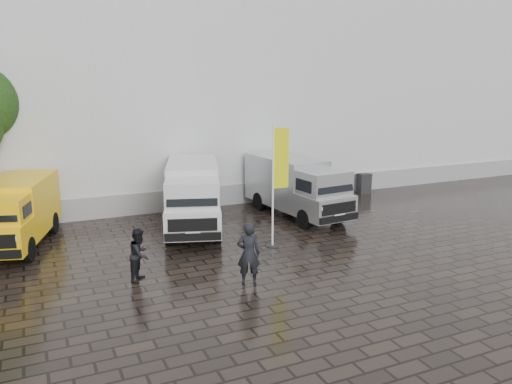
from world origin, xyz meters
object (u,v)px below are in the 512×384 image
at_px(person_tent, 140,254).
at_px(person_front, 249,254).
at_px(van_silver, 297,188).
at_px(flagpole, 277,179).
at_px(wheelie_bin, 364,183).
at_px(van_white, 193,197).
at_px(van_yellow, 14,215).

bearing_deg(person_tent, person_front, -85.65).
distance_m(van_silver, flagpole, 4.55).
bearing_deg(person_front, flagpole, -105.64).
distance_m(flagpole, wheelie_bin, 10.59).
distance_m(van_silver, person_tent, 9.33).
height_order(person_front, person_tent, person_front).
relative_size(van_silver, wheelie_bin, 5.51).
distance_m(flagpole, person_tent, 5.74).
height_order(van_white, person_tent, van_white).
distance_m(van_white, flagpole, 4.23).
xyz_separation_m(van_white, flagpole, (2.18, -3.43, 1.19)).
distance_m(van_yellow, van_white, 6.71).
bearing_deg(van_silver, wheelie_bin, 19.09).
height_order(van_white, wheelie_bin, van_white).
bearing_deg(van_yellow, flagpole, -7.19).
height_order(van_white, flagpole, flagpole).
distance_m(van_white, person_front, 6.35).
xyz_separation_m(van_yellow, flagpole, (8.88, -3.87, 1.30)).
height_order(van_silver, flagpole, flagpole).
xyz_separation_m(van_white, wheelie_bin, (10.63, 2.64, -0.80)).
distance_m(wheelie_bin, person_front, 14.11).
relative_size(person_front, person_tent, 1.17).
bearing_deg(van_yellow, van_white, 12.59).
distance_m(van_white, wheelie_bin, 10.98).
relative_size(van_white, flagpole, 1.35).
height_order(van_silver, person_front, van_silver).
relative_size(flagpole, wheelie_bin, 4.20).
distance_m(van_yellow, van_silver, 11.61).
bearing_deg(van_white, van_yellow, -166.23).
relative_size(van_silver, flagpole, 1.31).
bearing_deg(person_front, van_white, -68.01).
bearing_deg(van_white, van_silver, 17.53).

